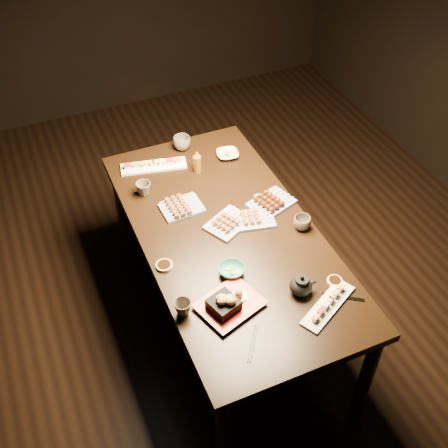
% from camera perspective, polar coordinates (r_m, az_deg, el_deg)
% --- Properties ---
extents(ground, '(5.00, 5.00, 0.00)m').
position_cam_1_polar(ground, '(3.66, 0.87, -7.10)').
color(ground, black).
rests_on(ground, ground).
extents(dining_table, '(0.93, 1.81, 0.75)m').
position_cam_1_polar(dining_table, '(3.24, 0.35, -5.62)').
color(dining_table, black).
rests_on(dining_table, ground).
extents(sushi_platter_near, '(0.35, 0.24, 0.04)m').
position_cam_1_polar(sushi_platter_near, '(2.67, 10.54, -7.93)').
color(sushi_platter_near, white).
rests_on(sushi_platter_near, dining_table).
extents(sushi_platter_far, '(0.41, 0.19, 0.05)m').
position_cam_1_polar(sushi_platter_far, '(3.40, -7.18, 6.07)').
color(sushi_platter_far, white).
rests_on(sushi_platter_far, dining_table).
extents(yakitori_plate_center, '(0.29, 0.26, 0.06)m').
position_cam_1_polar(yakitori_plate_center, '(2.99, 0.43, 0.38)').
color(yakitori_plate_center, '#828EB6').
rests_on(yakitori_plate_center, dining_table).
extents(yakitori_plate_right, '(0.24, 0.20, 0.05)m').
position_cam_1_polar(yakitori_plate_right, '(3.02, 3.07, 0.75)').
color(yakitori_plate_right, '#828EB6').
rests_on(yakitori_plate_right, dining_table).
extents(yakitori_plate_left, '(0.23, 0.17, 0.06)m').
position_cam_1_polar(yakitori_plate_left, '(3.09, -4.34, 1.93)').
color(yakitori_plate_left, '#828EB6').
rests_on(yakitori_plate_left, dining_table).
extents(tsukune_plate, '(0.28, 0.24, 0.06)m').
position_cam_1_polar(tsukune_plate, '(3.12, 4.85, 2.44)').
color(tsukune_plate, '#828EB6').
rests_on(tsukune_plate, dining_table).
extents(edamame_bowl_green, '(0.16, 0.16, 0.04)m').
position_cam_1_polar(edamame_bowl_green, '(2.76, 0.77, -4.74)').
color(edamame_bowl_green, teal).
rests_on(edamame_bowl_green, dining_table).
extents(edamame_bowl_cream, '(0.16, 0.16, 0.03)m').
position_cam_1_polar(edamame_bowl_cream, '(3.46, 0.36, 7.07)').
color(edamame_bowl_cream, beige).
rests_on(edamame_bowl_cream, dining_table).
extents(tempura_tray, '(0.34, 0.30, 0.10)m').
position_cam_1_polar(tempura_tray, '(2.60, 0.59, -7.67)').
color(tempura_tray, black).
rests_on(tempura_tray, dining_table).
extents(teacup_near_left, '(0.09, 0.09, 0.08)m').
position_cam_1_polar(teacup_near_left, '(2.59, -4.20, -8.49)').
color(teacup_near_left, '#53493F').
rests_on(teacup_near_left, dining_table).
extents(teacup_mid_right, '(0.12, 0.12, 0.07)m').
position_cam_1_polar(teacup_mid_right, '(3.00, 7.94, 0.12)').
color(teacup_mid_right, '#53493F').
rests_on(teacup_mid_right, dining_table).
extents(teacup_far_left, '(0.11, 0.11, 0.08)m').
position_cam_1_polar(teacup_far_left, '(3.21, -8.18, 3.57)').
color(teacup_far_left, '#53493F').
rests_on(teacup_far_left, dining_table).
extents(teacup_far_right, '(0.13, 0.13, 0.09)m').
position_cam_1_polar(teacup_far_right, '(3.53, -4.31, 8.21)').
color(teacup_far_right, '#53493F').
rests_on(teacup_far_right, dining_table).
extents(teapot, '(0.15, 0.15, 0.11)m').
position_cam_1_polar(teapot, '(2.68, 7.84, -6.09)').
color(teapot, black).
rests_on(teapot, dining_table).
extents(condiment_bottle, '(0.06, 0.06, 0.14)m').
position_cam_1_polar(condiment_bottle, '(3.32, -2.74, 6.36)').
color(condiment_bottle, brown).
rests_on(condiment_bottle, dining_table).
extents(sauce_dish_west, '(0.11, 0.11, 0.01)m').
position_cam_1_polar(sauce_dish_west, '(2.81, -6.09, -4.21)').
color(sauce_dish_west, white).
rests_on(sauce_dish_west, dining_table).
extents(sauce_dish_east, '(0.10, 0.10, 0.01)m').
position_cam_1_polar(sauce_dish_east, '(3.16, 3.66, 2.59)').
color(sauce_dish_east, white).
rests_on(sauce_dish_east, dining_table).
extents(sauce_dish_se, '(0.09, 0.09, 0.01)m').
position_cam_1_polar(sauce_dish_se, '(2.78, 11.16, -5.69)').
color(sauce_dish_se, white).
rests_on(sauce_dish_se, dining_table).
extents(sauce_dish_nw, '(0.11, 0.11, 0.02)m').
position_cam_1_polar(sauce_dish_nw, '(3.40, -9.21, 5.50)').
color(sauce_dish_nw, white).
rests_on(sauce_dish_nw, dining_table).
extents(chopsticks_near, '(0.13, 0.18, 0.01)m').
position_cam_1_polar(chopsticks_near, '(2.52, 2.94, -11.90)').
color(chopsticks_near, black).
rests_on(chopsticks_near, dining_table).
extents(chopsticks_se, '(0.17, 0.13, 0.01)m').
position_cam_1_polar(chopsticks_se, '(2.73, 12.00, -7.26)').
color(chopsticks_se, black).
rests_on(chopsticks_se, dining_table).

